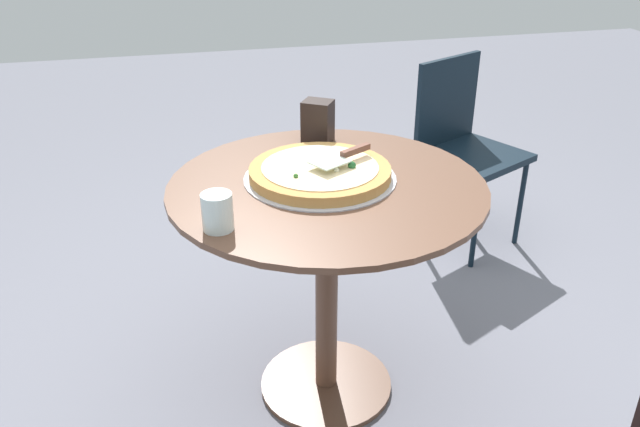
# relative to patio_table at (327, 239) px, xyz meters

# --- Properties ---
(ground_plane) EXTENTS (10.00, 10.00, 0.00)m
(ground_plane) POSITION_rel_patio_table_xyz_m (0.00, 0.00, -0.57)
(ground_plane) COLOR slate
(patio_table) EXTENTS (0.91, 0.91, 0.75)m
(patio_table) POSITION_rel_patio_table_xyz_m (0.00, 0.00, 0.00)
(patio_table) COLOR brown
(patio_table) RESTS_ON ground
(pizza_on_tray) EXTENTS (0.44, 0.44, 0.06)m
(pizza_on_tray) POSITION_rel_patio_table_xyz_m (-0.04, -0.01, 0.20)
(pizza_on_tray) COLOR silver
(pizza_on_tray) RESTS_ON patio_table
(pizza_server) EXTENTS (0.14, 0.21, 0.02)m
(pizza_server) POSITION_rel_patio_table_xyz_m (-0.04, 0.06, 0.24)
(pizza_server) COLOR silver
(pizza_server) RESTS_ON pizza_on_tray
(drinking_cup) EXTENTS (0.08, 0.08, 0.10)m
(drinking_cup) POSITION_rel_patio_table_xyz_m (0.20, -0.33, 0.23)
(drinking_cup) COLOR white
(drinking_cup) RESTS_ON patio_table
(napkin_dispenser) EXTENTS (0.12, 0.12, 0.14)m
(napkin_dispenser) POSITION_rel_patio_table_xyz_m (-0.33, 0.05, 0.25)
(napkin_dispenser) COLOR black
(napkin_dispenser) RESTS_ON patio_table
(patio_chair_far) EXTENTS (0.52, 0.52, 0.84)m
(patio_chair_far) POSITION_rel_patio_table_xyz_m (-0.87, 0.86, -0.07)
(patio_chair_far) COLOR black
(patio_chair_far) RESTS_ON ground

